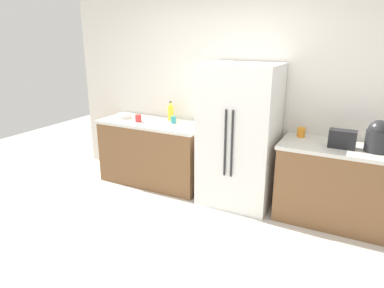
% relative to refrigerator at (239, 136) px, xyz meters
% --- Properties ---
extents(ground_plane, '(9.93, 9.93, 0.00)m').
position_rel_refrigerator_xyz_m(ground_plane, '(-0.21, -1.42, -0.85)').
color(ground_plane, beige).
extents(kitchen_back_panel, '(4.97, 0.10, 2.82)m').
position_rel_refrigerator_xyz_m(kitchen_back_panel, '(-0.21, 0.40, 0.56)').
color(kitchen_back_panel, silver).
rests_on(kitchen_back_panel, ground_plane).
extents(counter_left, '(1.49, 0.65, 0.88)m').
position_rel_refrigerator_xyz_m(counter_left, '(-1.25, 0.03, -0.41)').
color(counter_left, brown).
rests_on(counter_left, ground_plane).
extents(counter_right, '(1.31, 0.65, 0.88)m').
position_rel_refrigerator_xyz_m(counter_right, '(1.16, 0.03, -0.41)').
color(counter_right, brown).
rests_on(counter_right, ground_plane).
extents(refrigerator, '(0.87, 0.69, 1.70)m').
position_rel_refrigerator_xyz_m(refrigerator, '(0.00, 0.00, 0.00)').
color(refrigerator, white).
rests_on(refrigerator, ground_plane).
extents(toaster, '(0.27, 0.14, 0.19)m').
position_rel_refrigerator_xyz_m(toaster, '(1.13, -0.03, 0.13)').
color(toaster, black).
rests_on(toaster, counter_right).
extents(rice_cooker, '(0.23, 0.23, 0.32)m').
position_rel_refrigerator_xyz_m(rice_cooker, '(1.45, -0.00, 0.19)').
color(rice_cooker, '#262628').
rests_on(rice_cooker, counter_right).
extents(bottle_a, '(0.08, 0.08, 0.27)m').
position_rel_refrigerator_xyz_m(bottle_a, '(-1.07, 0.20, 0.14)').
color(bottle_a, yellow).
rests_on(bottle_a, counter_left).
extents(cup_a, '(0.09, 0.09, 0.11)m').
position_rel_refrigerator_xyz_m(cup_a, '(0.68, 0.19, 0.09)').
color(cup_a, orange).
rests_on(cup_a, counter_right).
extents(cup_b, '(0.08, 0.08, 0.10)m').
position_rel_refrigerator_xyz_m(cup_b, '(-1.42, -0.07, 0.08)').
color(cup_b, red).
rests_on(cup_b, counter_left).
extents(cup_c, '(0.08, 0.08, 0.07)m').
position_rel_refrigerator_xyz_m(cup_c, '(1.46, 0.22, 0.07)').
color(cup_c, brown).
rests_on(cup_c, counter_right).
extents(cup_d, '(0.07, 0.07, 0.09)m').
position_rel_refrigerator_xyz_m(cup_d, '(-0.96, 0.08, 0.08)').
color(cup_d, teal).
rests_on(cup_d, counter_left).
extents(bowl_a, '(0.19, 0.19, 0.06)m').
position_rel_refrigerator_xyz_m(bowl_a, '(-1.73, 0.03, 0.06)').
color(bowl_a, white).
rests_on(bowl_a, counter_left).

